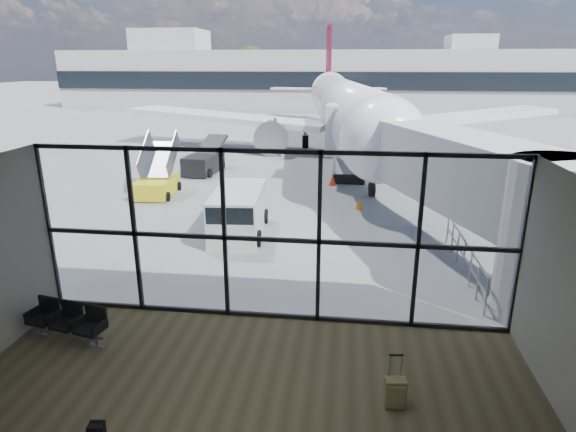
% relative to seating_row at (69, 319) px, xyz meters
% --- Properties ---
extents(ground, '(220.00, 220.00, 0.00)m').
position_rel_seating_row_xyz_m(ground, '(4.74, 41.59, -0.51)').
color(ground, slate).
rests_on(ground, ground).
extents(lounge_shell, '(12.02, 8.01, 4.51)m').
position_rel_seating_row_xyz_m(lounge_shell, '(4.74, -3.21, 2.14)').
color(lounge_shell, brown).
rests_on(lounge_shell, ground).
extents(glass_curtain_wall, '(12.10, 0.12, 4.50)m').
position_rel_seating_row_xyz_m(glass_curtain_wall, '(4.74, 1.59, 1.74)').
color(glass_curtain_wall, white).
rests_on(glass_curtain_wall, ground).
extents(jet_bridge, '(8.00, 16.50, 4.33)m').
position_rel_seating_row_xyz_m(jet_bridge, '(9.64, 8.67, 2.25)').
color(jet_bridge, '#A1A3A6').
rests_on(jet_bridge, ground).
extents(apron_railing, '(0.06, 5.46, 1.11)m').
position_rel_seating_row_xyz_m(apron_railing, '(10.34, 5.09, 0.21)').
color(apron_railing, gray).
rests_on(apron_railing, ground).
extents(far_terminal, '(80.00, 12.20, 11.00)m').
position_rel_seating_row_xyz_m(far_terminal, '(4.16, 63.56, 3.70)').
color(far_terminal, '#AEAFAA').
rests_on(far_terminal, ground).
extents(tree_0, '(4.95, 4.95, 7.12)m').
position_rel_seating_row_xyz_m(tree_0, '(-40.26, 73.59, 4.12)').
color(tree_0, '#382619').
rests_on(tree_0, ground).
extents(tree_1, '(5.61, 5.61, 8.07)m').
position_rel_seating_row_xyz_m(tree_1, '(-34.26, 73.59, 4.74)').
color(tree_1, '#382619').
rests_on(tree_1, ground).
extents(tree_2, '(6.27, 6.27, 9.03)m').
position_rel_seating_row_xyz_m(tree_2, '(-28.26, 73.59, 5.37)').
color(tree_2, '#382619').
rests_on(tree_2, ground).
extents(tree_3, '(4.95, 4.95, 7.12)m').
position_rel_seating_row_xyz_m(tree_3, '(-22.26, 73.59, 4.12)').
color(tree_3, '#382619').
rests_on(tree_3, ground).
extents(tree_4, '(5.61, 5.61, 8.07)m').
position_rel_seating_row_xyz_m(tree_4, '(-16.26, 73.59, 4.74)').
color(tree_4, '#382619').
rests_on(tree_4, ground).
extents(tree_5, '(6.27, 6.27, 9.03)m').
position_rel_seating_row_xyz_m(tree_5, '(-10.26, 73.59, 5.37)').
color(tree_5, '#382619').
rests_on(tree_5, ground).
extents(seating_row, '(2.07, 0.95, 0.92)m').
position_rel_seating_row_xyz_m(seating_row, '(0.00, 0.00, 0.00)').
color(seating_row, gray).
rests_on(seating_row, ground).
extents(suitcase, '(0.43, 0.34, 1.11)m').
position_rel_seating_row_xyz_m(suitcase, '(7.66, -1.56, -0.18)').
color(suitcase, olive).
rests_on(suitcase, ground).
extents(airliner, '(34.04, 39.58, 10.21)m').
position_rel_seating_row_xyz_m(airliner, '(6.05, 29.23, 2.60)').
color(airliner, silver).
rests_on(airliner, ground).
extents(service_van, '(2.22, 4.19, 1.77)m').
position_rel_seating_row_xyz_m(service_van, '(2.45, 7.76, 0.40)').
color(service_van, silver).
rests_on(service_van, ground).
extents(belt_loader, '(2.01, 4.44, 1.99)m').
position_rel_seating_row_xyz_m(belt_loader, '(-2.08, 18.38, 0.16)').
color(belt_loader, black).
rests_on(belt_loader, ground).
extents(mobile_stairs, '(2.07, 3.58, 2.43)m').
position_rel_seating_row_xyz_m(mobile_stairs, '(-2.98, 13.04, 0.07)').
color(mobile_stairs, gold).
rests_on(mobile_stairs, ground).
extents(traffic_cone_a, '(0.36, 0.36, 0.51)m').
position_rel_seating_row_xyz_m(traffic_cone_a, '(7.17, 11.82, -0.27)').
color(traffic_cone_a, orange).
rests_on(traffic_cone_a, ground).
extents(traffic_cone_c, '(0.42, 0.42, 0.60)m').
position_rel_seating_row_xyz_m(traffic_cone_c, '(5.78, 16.21, -0.23)').
color(traffic_cone_c, '#FF3D0D').
rests_on(traffic_cone_c, ground).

